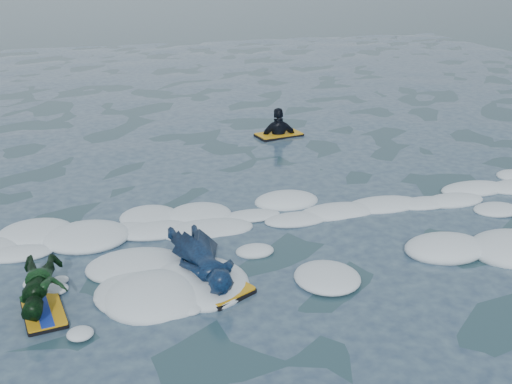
# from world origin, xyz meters

# --- Properties ---
(ground) EXTENTS (120.00, 120.00, 0.00)m
(ground) POSITION_xyz_m (0.00, 0.00, 0.00)
(ground) COLOR #19343E
(ground) RESTS_ON ground
(foam_band) EXTENTS (12.00, 3.10, 0.30)m
(foam_band) POSITION_xyz_m (0.00, 1.03, 0.00)
(foam_band) COLOR white
(foam_band) RESTS_ON ground
(prone_woman_unit) EXTENTS (1.10, 1.81, 0.46)m
(prone_woman_unit) POSITION_xyz_m (-0.44, 0.02, 0.23)
(prone_woman_unit) COLOR black
(prone_woman_unit) RESTS_ON ground
(prone_child_unit) EXTENTS (0.70, 1.24, 0.46)m
(prone_child_unit) POSITION_xyz_m (-2.35, -0.20, 0.24)
(prone_child_unit) COLOR black
(prone_child_unit) RESTS_ON ground
(waiting_rider_unit) EXTENTS (1.08, 0.72, 1.49)m
(waiting_rider_unit) POSITION_xyz_m (2.42, 5.85, -0.09)
(waiting_rider_unit) COLOR black
(waiting_rider_unit) RESTS_ON ground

